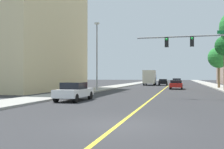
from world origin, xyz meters
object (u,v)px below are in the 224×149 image
Objects in this scene: street_lamp at (97,53)px; palm_far at (219,58)px; car_silver at (177,82)px; car_white at (74,91)px; car_red at (176,84)px; traffic_signal_mast at (211,48)px; delivery_truck at (150,77)px; car_black at (163,82)px.

street_lamp is 1.35× the size of palm_far.
street_lamp is at bearing -110.98° from car_silver.
palm_far is at bearing -118.69° from car_white.
car_red is at bearing -153.84° from palm_far.
street_lamp is 13.22m from car_white.
palm_far is at bearing -69.33° from car_silver.
palm_far is 8.04m from car_red.
traffic_signal_mast reaches higher than car_silver.
street_lamp reaches higher than car_silver.
car_silver reaches higher than car_white.
car_white is at bearing -102.35° from car_silver.
street_lamp is (-12.43, 8.06, 0.56)m from traffic_signal_mast.
street_lamp is at bearing -142.88° from palm_far.
delivery_truck is at bearing 104.68° from traffic_signal_mast.
car_white is (-7.08, -39.55, -0.02)m from car_silver.
car_black is at bearing 75.42° from street_lamp.
car_red is at bearing 100.14° from traffic_signal_mast.
car_white is 0.51× the size of delivery_truck.
car_white is at bearing -157.11° from traffic_signal_mast.
palm_far is 1.52× the size of car_white.
car_silver is 18.36m from car_red.
car_black is (-9.16, 13.18, -4.01)m from palm_far.
traffic_signal_mast is 35.52m from car_silver.
car_black is (-5.92, 33.10, -3.51)m from traffic_signal_mast.
car_silver is at bearing 91.36° from car_red.
car_black is (-2.71, -2.10, -0.04)m from car_silver.
traffic_signal_mast is at bearing -156.67° from car_white.
car_white is (-7.27, -21.19, 0.01)m from car_red.
street_lamp is 1.04× the size of delivery_truck.
delivery_truck reaches higher than car_silver.
car_black is at bearing -96.20° from car_white.
palm_far is 1.39× the size of car_red.
traffic_signal_mast reaches higher than delivery_truck.
street_lamp reaches higher than car_black.
car_red is at bearing -73.07° from delivery_truck.
delivery_truck is (1.56, 37.65, 0.94)m from car_white.
street_lamp is 1.88× the size of car_red.
car_red is 16.51m from car_black.
car_black is 2.97m from delivery_truck.
car_white is at bearing -98.30° from car_black.
car_red reaches higher than car_black.
street_lamp is at bearing -79.73° from car_white.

